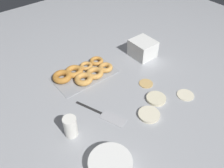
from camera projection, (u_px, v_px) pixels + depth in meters
ground_plane at (128, 93)px, 1.35m from camera, size 3.00×3.00×0.00m
pancake_0 at (156, 99)px, 1.31m from camera, size 0.11×0.11×0.02m
pancake_1 at (146, 83)px, 1.41m from camera, size 0.08×0.08×0.01m
pancake_2 at (185, 95)px, 1.33m from camera, size 0.10×0.10×0.01m
pancake_3 at (149, 115)px, 1.22m from camera, size 0.11×0.11×0.01m
donut_tray at (83, 73)px, 1.46m from camera, size 0.39×0.22×0.04m
batter_bowl at (110, 164)px, 0.99m from camera, size 0.19×0.19×0.05m
container_stack at (143, 48)px, 1.59m from camera, size 0.14×0.15×0.11m
paper_cup at (70, 127)px, 1.10m from camera, size 0.06×0.06×0.11m
spatula at (107, 116)px, 1.22m from camera, size 0.14×0.29×0.01m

